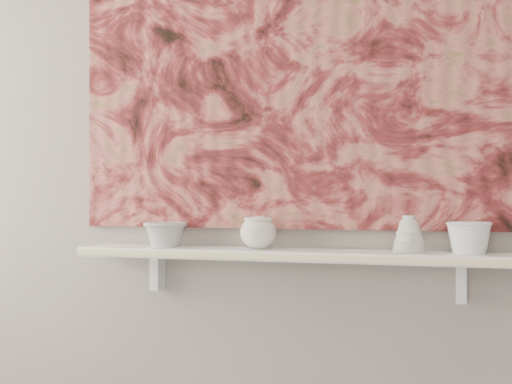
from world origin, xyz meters
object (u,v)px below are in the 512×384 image
at_px(bell_vessel, 409,234).
at_px(shelf, 295,255).
at_px(bowl_grey, 165,234).
at_px(bowl_white, 469,238).
at_px(cup_cream, 258,232).
at_px(painting, 301,56).

bearing_deg(bell_vessel, shelf, 180.00).
bearing_deg(bowl_grey, bowl_white, 0.00).
bearing_deg(cup_cream, bowl_white, 0.00).
bearing_deg(painting, bell_vessel, -13.17).
relative_size(shelf, cup_cream, 12.43).
relative_size(bowl_grey, cup_cream, 1.27).
distance_m(cup_cream, bell_vessel, 0.46).
height_order(painting, cup_cream, painting).
xyz_separation_m(painting, bowl_white, (0.51, -0.08, -0.56)).
distance_m(shelf, bell_vessel, 0.35).
height_order(painting, bowl_white, painting).
bearing_deg(shelf, bell_vessel, 0.00).
bearing_deg(painting, shelf, -90.00).
relative_size(bell_vessel, bowl_white, 0.85).
bearing_deg(cup_cream, bell_vessel, 0.00).
relative_size(painting, bowl_grey, 10.46).
bearing_deg(painting, bowl_white, -8.93).
height_order(bell_vessel, bowl_white, bell_vessel).
bearing_deg(bowl_grey, painting, 10.56).
height_order(shelf, bowl_white, bowl_white).
bearing_deg(shelf, bowl_white, 0.00).
bearing_deg(shelf, bowl_grey, 180.00).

